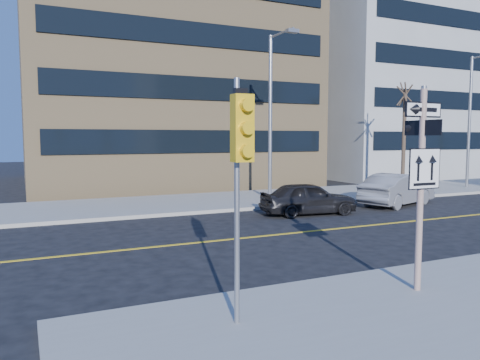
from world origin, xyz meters
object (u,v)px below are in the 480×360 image
streetlight_a (273,106)px  street_tree_west (405,97)px  parked_car_a (308,198)px  streetlight_b (473,112)px  traffic_signal (241,149)px  sign_pole (421,177)px  parked_car_b (397,190)px

streetlight_a → street_tree_west: (9.00, 0.54, 0.77)m
street_tree_west → parked_car_a: bearing=-155.4°
streetlight_a → parked_car_a: bearing=-95.1°
streetlight_b → streetlight_a: bearing=180.0°
parked_car_a → streetlight_a: (0.33, 3.72, 4.07)m
traffic_signal → streetlight_b: 25.83m
streetlight_b → street_tree_west: streetlight_b is taller
sign_pole → parked_car_a: sign_pole is taller
streetlight_b → parked_car_b: bearing=-160.0°
parked_car_b → streetlight_b: bearing=-89.0°
sign_pole → streetlight_b: bearing=36.4°
parked_car_a → streetlight_b: bearing=-68.2°
sign_pole → streetlight_b: (18.00, 13.27, 2.32)m
sign_pole → streetlight_b: streetlight_b is taller
sign_pole → streetlight_a: (4.00, 13.27, 2.32)m
parked_car_b → streetlight_a: streetlight_a is taller
sign_pole → parked_car_b: sign_pole is taller
traffic_signal → parked_car_b: traffic_signal is taller
street_tree_west → streetlight_b: bearing=-6.2°
parked_car_a → streetlight_b: (14.33, 3.72, 4.07)m
sign_pole → parked_car_a: size_ratio=1.01×
parked_car_a → sign_pole: bearing=166.2°
sign_pole → streetlight_a: size_ratio=0.51×
sign_pole → traffic_signal: (-4.00, -0.15, 0.59)m
parked_car_b → street_tree_west: street_tree_west is taller
streetlight_b → sign_pole: bearing=-143.6°
streetlight_b → street_tree_west: bearing=173.8°
parked_car_b → streetlight_b: 10.41m
streetlight_b → street_tree_west: 5.09m
sign_pole → streetlight_b: 22.48m
streetlight_a → sign_pole: bearing=-106.8°
parked_car_a → parked_car_b: size_ratio=0.87×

